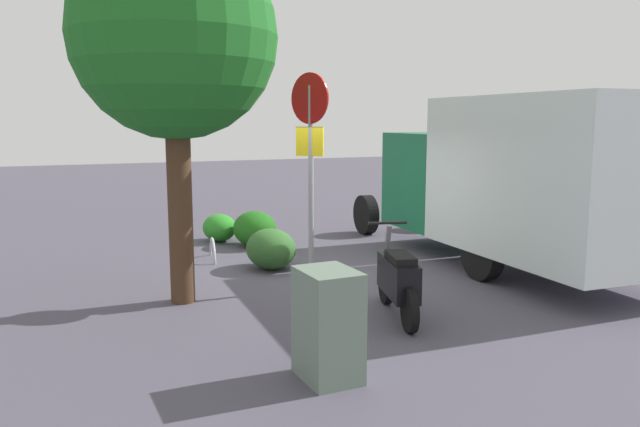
{
  "coord_description": "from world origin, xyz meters",
  "views": [
    {
      "loc": [
        -9.36,
        4.08,
        2.61
      ],
      "look_at": [
        -0.19,
        0.09,
        1.1
      ],
      "focal_mm": 34.89,
      "sensor_mm": 36.0,
      "label": 1
    }
  ],
  "objects": [
    {
      "name": "utility_cabinet",
      "position": [
        -3.87,
        1.61,
        0.57
      ],
      "size": [
        0.7,
        0.54,
        1.13
      ],
      "primitive_type": "cube",
      "rotation": [
        0.0,
        0.0,
        0.03
      ],
      "color": "slate",
      "rests_on": "ground"
    },
    {
      "name": "box_truck_near",
      "position": [
        -0.8,
        -3.31,
        1.64
      ],
      "size": [
        7.42,
        2.51,
        2.99
      ],
      "rotation": [
        0.0,
        0.0,
        -0.05
      ],
      "color": "black",
      "rests_on": "ground"
    },
    {
      "name": "shrub_near_sign",
      "position": [
        2.87,
        0.25,
        0.37
      ],
      "size": [
        1.08,
        0.88,
        0.74
      ],
      "primitive_type": "ellipsoid",
      "color": "#1F6317",
      "rests_on": "ground"
    },
    {
      "name": "street_tree",
      "position": [
        -0.56,
        2.42,
        3.72
      ],
      "size": [
        2.84,
        2.84,
        5.17
      ],
      "color": "#47301E",
      "rests_on": "ground"
    },
    {
      "name": "motorcycle",
      "position": [
        -2.44,
        -0.05,
        0.52
      ],
      "size": [
        1.77,
        0.75,
        1.2
      ],
      "rotation": [
        0.0,
        0.0,
        -0.28
      ],
      "color": "black",
      "rests_on": "ground"
    },
    {
      "name": "shrub_mid_verge",
      "position": [
        0.85,
        0.59,
        0.36
      ],
      "size": [
        1.05,
        0.86,
        0.71
      ],
      "primitive_type": "ellipsoid",
      "color": "#2E5B27",
      "rests_on": "ground"
    },
    {
      "name": "shrub_by_tree",
      "position": [
        3.69,
        0.79,
        0.3
      ],
      "size": [
        0.87,
        0.71,
        0.59
      ],
      "primitive_type": "ellipsoid",
      "color": "#2C8A26",
      "rests_on": "ground"
    },
    {
      "name": "bike_rack_hoop",
      "position": [
        1.96,
        1.37,
        0.0
      ],
      "size": [
        0.85,
        0.17,
        0.85
      ],
      "primitive_type": "torus",
      "rotation": [
        1.57,
        0.0,
        -0.14
      ],
      "color": "#B7B7BC",
      "rests_on": "ground"
    },
    {
      "name": "stop_sign",
      "position": [
        -0.67,
        0.47,
        2.21
      ],
      "size": [
        0.71,
        0.33,
        3.31
      ],
      "color": "#9E9EA3",
      "rests_on": "ground"
    },
    {
      "name": "ground_plane",
      "position": [
        0.0,
        0.0,
        0.0
      ],
      "size": [
        60.0,
        60.0,
        0.0
      ],
      "primitive_type": "plane",
      "color": "#4B4755"
    }
  ]
}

